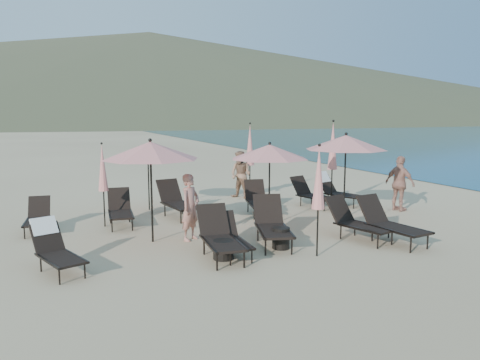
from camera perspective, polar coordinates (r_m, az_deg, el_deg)
name	(u,v)px	position (r m, az deg, el deg)	size (l,w,h in m)	color
ground	(313,245)	(11.22, 8.94, -7.80)	(800.00, 800.00, 0.00)	#D6BA8C
volcanic_headland	(167,78)	(322.03, -8.95, 12.20)	(690.00, 690.00, 55.00)	brown
lounger_0	(55,248)	(9.88, -21.64, -7.69)	(1.04, 1.66, 0.97)	black
lounger_1	(220,235)	(10.06, -2.50, -6.74)	(0.84, 1.84, 1.03)	black
lounger_2	(230,237)	(10.22, -1.17, -6.97)	(0.65, 1.51, 0.85)	black
lounger_3	(272,223)	(11.04, 3.91, -5.31)	(1.20, 1.98, 1.07)	black
lounger_4	(357,221)	(11.76, 14.06, -4.86)	(1.09, 1.84, 1.00)	black
lounger_5	(390,222)	(11.74, 17.82, -4.92)	(0.94, 1.90, 1.04)	black
lounger_6	(37,217)	(13.28, -23.46, -4.13)	(0.71, 1.52, 0.84)	black
lounger_7	(120,209)	(13.32, -14.40, -3.47)	(0.77, 1.69, 0.94)	black
lounger_8	(177,201)	(14.02, -7.65, -2.51)	(0.98, 1.91, 1.05)	black
lounger_9	(258,199)	(14.37, 2.19, -2.34)	(1.02, 1.79, 0.97)	black
lounger_10	(312,193)	(15.64, 8.75, -1.61)	(1.05, 1.75, 0.95)	black
lounger_11	(337,189)	(16.21, 11.69, -1.12)	(1.14, 1.80, 1.06)	black
umbrella_open_0	(150,151)	(11.16, -10.87, 3.54)	(2.31, 2.31, 2.48)	black
umbrella_open_1	(270,152)	(12.58, 3.63, 3.45)	(2.14, 2.14, 2.31)	black
umbrella_open_2	(346,143)	(13.80, 12.78, 4.47)	(2.34, 2.34, 2.52)	black
umbrella_open_3	(148,151)	(15.02, -11.18, 3.47)	(1.98, 1.98, 2.13)	black
umbrella_closed_0	(319,179)	(10.01, 9.57, 0.18)	(0.28, 0.28, 2.44)	black
umbrella_closed_1	(333,146)	(15.71, 11.24, 4.06)	(0.33, 0.33, 2.86)	black
umbrella_closed_2	(103,168)	(13.07, -16.41, 1.38)	(0.27, 0.27, 2.30)	black
umbrella_closed_3	(250,145)	(17.12, 1.22, 4.26)	(0.32, 0.32, 2.74)	black
side_table_0	(223,250)	(10.00, -2.05, -8.48)	(0.43, 0.43, 0.41)	black
side_table_1	(281,238)	(10.77, 5.02, -7.06)	(0.40, 0.40, 0.49)	black
beachgoer_a	(190,207)	(11.37, -6.07, -3.33)	(0.59, 0.39, 1.62)	#B47262
beachgoer_b	(241,175)	(16.88, 0.09, 0.64)	(0.84, 0.65, 1.72)	#93674B
beachgoer_c	(400,183)	(15.54, 18.91, -0.41)	(1.02, 0.43, 1.75)	tan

